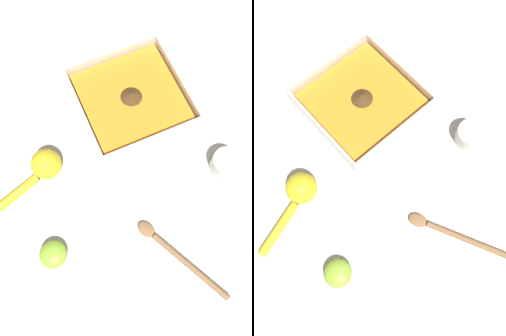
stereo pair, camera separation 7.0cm
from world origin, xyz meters
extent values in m
plane|color=beige|center=(0.00, 0.00, 0.00)|extent=(4.00, 4.00, 0.00)
cube|color=silver|center=(0.00, 0.04, 0.00)|extent=(0.24, 0.24, 0.01)
cube|color=silver|center=(0.00, 0.16, 0.03)|extent=(0.24, 0.01, 0.04)
cube|color=silver|center=(0.00, -0.08, 0.03)|extent=(0.24, 0.01, 0.04)
cube|color=silver|center=(0.12, 0.04, 0.03)|extent=(0.01, 0.23, 0.04)
cube|color=silver|center=(-0.12, 0.04, 0.03)|extent=(0.01, 0.23, 0.04)
cube|color=orange|center=(0.00, 0.04, 0.02)|extent=(0.22, 0.22, 0.02)
cone|color=#4C3319|center=(0.00, 0.04, 0.04)|extent=(0.05, 0.05, 0.01)
cylinder|color=silver|center=(0.13, -0.19, 0.02)|extent=(0.07, 0.07, 0.04)
cylinder|color=#4C3319|center=(0.13, -0.19, 0.01)|extent=(0.06, 0.06, 0.02)
sphere|color=yellow|center=(-0.23, -0.04, 0.03)|extent=(0.07, 0.07, 0.07)
cylinder|color=yellow|center=(-0.32, -0.07, 0.01)|extent=(0.12, 0.06, 0.02)
ellipsoid|color=#93CC38|center=(-0.29, -0.22, 0.02)|extent=(0.06, 0.06, 0.03)
ellipsoid|color=olive|center=(-0.09, -0.24, 0.01)|extent=(0.04, 0.05, 0.01)
cylinder|color=olive|center=(-0.04, -0.35, 0.01)|extent=(0.09, 0.17, 0.01)
camera|label=1|loc=(-0.17, -0.32, 0.69)|focal=35.00mm
camera|label=2|loc=(-0.23, -0.28, 0.69)|focal=35.00mm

